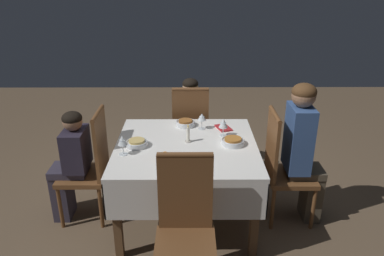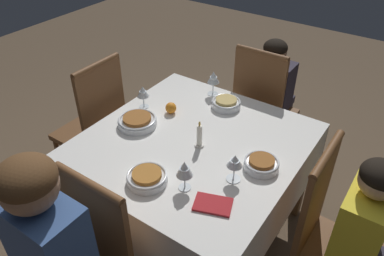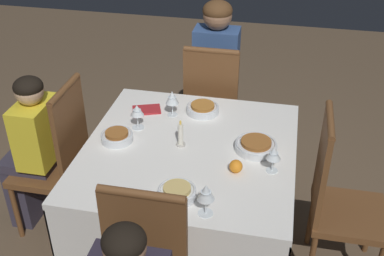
# 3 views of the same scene
# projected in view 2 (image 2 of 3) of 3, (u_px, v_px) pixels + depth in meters

# --- Properties ---
(ground_plane) EXTENTS (8.00, 8.00, 0.00)m
(ground_plane) POSITION_uv_depth(u_px,v_px,m) (193.00, 228.00, 2.44)
(ground_plane) COLOR brown
(dining_table) EXTENTS (1.12, 1.16, 0.72)m
(dining_table) POSITION_uv_depth(u_px,v_px,m) (193.00, 155.00, 2.08)
(dining_table) COLOR white
(dining_table) RESTS_ON ground_plane
(chair_south) EXTENTS (0.39, 0.39, 1.00)m
(chair_south) POSITION_uv_depth(u_px,v_px,m) (262.00, 107.00, 2.66)
(chair_south) COLOR brown
(chair_south) RESTS_ON ground_plane
(chair_west) EXTENTS (0.39, 0.39, 1.00)m
(chair_west) POSITION_uv_depth(u_px,v_px,m) (329.00, 237.00, 1.75)
(chair_west) COLOR brown
(chair_west) RESTS_ON ground_plane
(chair_east) EXTENTS (0.39, 0.39, 1.00)m
(chair_east) POSITION_uv_depth(u_px,v_px,m) (95.00, 124.00, 2.50)
(chair_east) COLOR brown
(chair_east) RESTS_ON ground_plane
(person_child_dark) EXTENTS (0.30, 0.33, 1.00)m
(person_child_dark) POSITION_uv_depth(u_px,v_px,m) (272.00, 95.00, 2.76)
(person_child_dark) COLOR #383342
(person_child_dark) RESTS_ON ground_plane
(person_child_yellow) EXTENTS (0.33, 0.30, 1.03)m
(person_child_yellow) POSITION_uv_depth(u_px,v_px,m) (368.00, 249.00, 1.65)
(person_child_yellow) COLOR #383342
(person_child_yellow) RESTS_ON ground_plane
(bowl_north) EXTENTS (0.19, 0.19, 0.06)m
(bowl_north) POSITION_uv_depth(u_px,v_px,m) (146.00, 177.00, 1.75)
(bowl_north) COLOR silver
(bowl_north) RESTS_ON dining_table
(wine_glass_north) EXTENTS (0.08, 0.08, 0.16)m
(wine_glass_north) POSITION_uv_depth(u_px,v_px,m) (184.00, 169.00, 1.67)
(wine_glass_north) COLOR white
(wine_glass_north) RESTS_ON dining_table
(bowl_south) EXTENTS (0.18, 0.18, 0.06)m
(bowl_south) POSITION_uv_depth(u_px,v_px,m) (226.00, 103.00, 2.29)
(bowl_south) COLOR silver
(bowl_south) RESTS_ON dining_table
(wine_glass_south) EXTENTS (0.08, 0.08, 0.16)m
(wine_glass_south) POSITION_uv_depth(u_px,v_px,m) (213.00, 78.00, 2.36)
(wine_glass_south) COLOR white
(wine_glass_south) RESTS_ON dining_table
(bowl_west) EXTENTS (0.17, 0.17, 0.06)m
(bowl_west) POSITION_uv_depth(u_px,v_px,m) (261.00, 164.00, 1.83)
(bowl_west) COLOR silver
(bowl_west) RESTS_ON dining_table
(wine_glass_west) EXTENTS (0.08, 0.08, 0.15)m
(wine_glass_west) POSITION_uv_depth(u_px,v_px,m) (235.00, 162.00, 1.72)
(wine_glass_west) COLOR white
(wine_glass_west) RESTS_ON dining_table
(bowl_east) EXTENTS (0.22, 0.22, 0.06)m
(bowl_east) POSITION_uv_depth(u_px,v_px,m) (137.00, 121.00, 2.13)
(bowl_east) COLOR silver
(bowl_east) RESTS_ON dining_table
(wine_glass_east) EXTENTS (0.07, 0.07, 0.14)m
(wine_glass_east) POSITION_uv_depth(u_px,v_px,m) (143.00, 92.00, 2.24)
(wine_glass_east) COLOR white
(wine_glass_east) RESTS_ON dining_table
(candle_centerpiece) EXTENTS (0.05, 0.05, 0.16)m
(candle_centerpiece) POSITION_uv_depth(u_px,v_px,m) (199.00, 137.00, 1.95)
(candle_centerpiece) COLOR beige
(candle_centerpiece) RESTS_ON dining_table
(orange_fruit) EXTENTS (0.07, 0.07, 0.07)m
(orange_fruit) POSITION_uv_depth(u_px,v_px,m) (171.00, 108.00, 2.23)
(orange_fruit) COLOR orange
(orange_fruit) RESTS_ON dining_table
(napkin_red_folded) EXTENTS (0.19, 0.16, 0.01)m
(napkin_red_folded) POSITION_uv_depth(u_px,v_px,m) (213.00, 204.00, 1.64)
(napkin_red_folded) COLOR #AD2328
(napkin_red_folded) RESTS_ON dining_table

